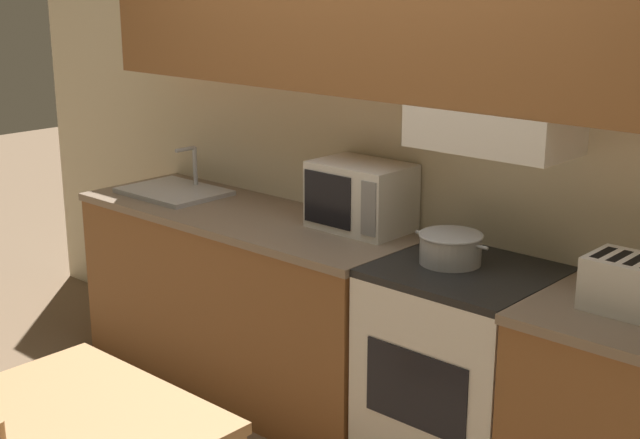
{
  "coord_description": "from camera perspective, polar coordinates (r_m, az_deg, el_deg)",
  "views": [
    {
      "loc": [
        2.33,
        -3.08,
        2.0
      ],
      "look_at": [
        0.05,
        -0.56,
        1.04
      ],
      "focal_mm": 50.0,
      "sensor_mm": 36.0,
      "label": 1
    }
  ],
  "objects": [
    {
      "name": "ground_plane",
      "position": [
        4.35,
        4.6,
        -11.71
      ],
      "size": [
        16.0,
        16.0,
        0.0
      ],
      "primitive_type": "plane",
      "color": "#7F664C"
    },
    {
      "name": "wall_back",
      "position": [
        3.84,
        4.71,
        8.14
      ],
      "size": [
        5.49,
        0.38,
        2.55
      ],
      "color": "beige",
      "rests_on": "ground_plane"
    },
    {
      "name": "lower_counter_main",
      "position": [
        4.36,
        -4.69,
        -5.2
      ],
      "size": [
        1.8,
        0.65,
        0.89
      ],
      "color": "brown",
      "rests_on": "ground_plane"
    },
    {
      "name": "lower_counter_right_stub",
      "position": [
        3.36,
        18.56,
        -12.71
      ],
      "size": [
        0.65,
        0.65,
        0.89
      ],
      "color": "brown",
      "rests_on": "ground_plane"
    },
    {
      "name": "toaster",
      "position": [
        3.16,
        18.97,
        -3.88
      ],
      "size": [
        0.26,
        0.22,
        0.18
      ],
      "color": "white",
      "rests_on": "lower_counter_right_stub"
    },
    {
      "name": "microwave",
      "position": [
        3.9,
        2.64,
        1.51
      ],
      "size": [
        0.42,
        0.3,
        0.3
      ],
      "color": "white",
      "rests_on": "lower_counter_main"
    },
    {
      "name": "cooking_pot",
      "position": [
        3.5,
        8.36,
        -1.77
      ],
      "size": [
        0.33,
        0.25,
        0.12
      ],
      "color": "#B7BABF",
      "rests_on": "stove_range"
    },
    {
      "name": "stove_range",
      "position": [
        3.63,
        9.02,
        -9.82
      ],
      "size": [
        0.65,
        0.62,
        0.89
      ],
      "color": "white",
      "rests_on": "ground_plane"
    },
    {
      "name": "sink_basin",
      "position": [
        4.6,
        -9.33,
        1.83
      ],
      "size": [
        0.51,
        0.39,
        0.23
      ],
      "color": "#B7BABF",
      "rests_on": "lower_counter_main"
    }
  ]
}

